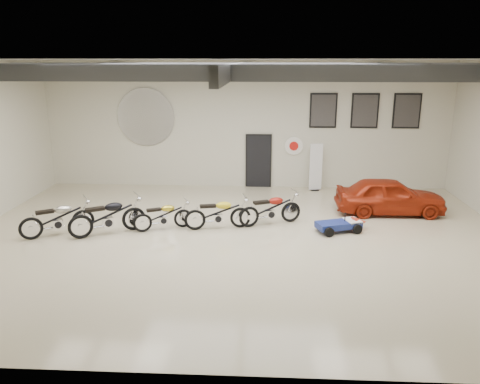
# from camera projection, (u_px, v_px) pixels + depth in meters

# --- Properties ---
(floor) EXTENTS (16.00, 12.00, 0.01)m
(floor) POSITION_uv_depth(u_px,v_px,m) (238.00, 240.00, 13.43)
(floor) COLOR #B9AB8D
(floor) RESTS_ON ground
(ceiling) EXTENTS (16.00, 12.00, 0.01)m
(ceiling) POSITION_uv_depth(u_px,v_px,m) (238.00, 60.00, 12.08)
(ceiling) COLOR slate
(ceiling) RESTS_ON back_wall
(back_wall) EXTENTS (16.00, 0.02, 5.00)m
(back_wall) POSITION_uv_depth(u_px,v_px,m) (246.00, 125.00, 18.52)
(back_wall) COLOR beige
(back_wall) RESTS_ON floor
(ceiling_beams) EXTENTS (15.80, 11.80, 0.32)m
(ceiling_beams) POSITION_uv_depth(u_px,v_px,m) (238.00, 69.00, 12.14)
(ceiling_beams) COLOR #53555A
(ceiling_beams) RESTS_ON ceiling
(door) EXTENTS (0.92, 0.08, 2.10)m
(door) POSITION_uv_depth(u_px,v_px,m) (258.00, 161.00, 18.84)
(door) COLOR black
(door) RESTS_ON back_wall
(logo_plaque) EXTENTS (2.30, 0.06, 1.16)m
(logo_plaque) POSITION_uv_depth(u_px,v_px,m) (146.00, 117.00, 18.59)
(logo_plaque) COLOR silver
(logo_plaque) RESTS_ON back_wall
(poster_left) EXTENTS (1.05, 0.08, 1.35)m
(poster_left) POSITION_uv_depth(u_px,v_px,m) (323.00, 111.00, 18.17)
(poster_left) COLOR black
(poster_left) RESTS_ON back_wall
(poster_mid) EXTENTS (1.05, 0.08, 1.35)m
(poster_mid) POSITION_uv_depth(u_px,v_px,m) (365.00, 111.00, 18.09)
(poster_mid) COLOR black
(poster_mid) RESTS_ON back_wall
(poster_right) EXTENTS (1.05, 0.08, 1.35)m
(poster_right) POSITION_uv_depth(u_px,v_px,m) (407.00, 111.00, 18.01)
(poster_right) COLOR black
(poster_right) RESTS_ON back_wall
(oil_sign) EXTENTS (0.72, 0.10, 0.72)m
(oil_sign) POSITION_uv_depth(u_px,v_px,m) (294.00, 146.00, 18.60)
(oil_sign) COLOR white
(oil_sign) RESTS_ON back_wall
(banner_stand) EXTENTS (0.54, 0.32, 1.88)m
(banner_stand) POSITION_uv_depth(u_px,v_px,m) (316.00, 167.00, 18.33)
(banner_stand) COLOR white
(banner_stand) RESTS_ON floor
(motorcycle_silver) EXTENTS (2.10, 1.63, 1.08)m
(motorcycle_silver) POSITION_uv_depth(u_px,v_px,m) (57.00, 218.00, 13.66)
(motorcycle_silver) COLOR silver
(motorcycle_silver) RESTS_ON floor
(motorcycle_black) EXTENTS (2.26, 1.70, 1.15)m
(motorcycle_black) POSITION_uv_depth(u_px,v_px,m) (107.00, 216.00, 13.74)
(motorcycle_black) COLOR silver
(motorcycle_black) RESTS_ON floor
(motorcycle_gold) EXTENTS (1.84, 1.20, 0.92)m
(motorcycle_gold) POSITION_uv_depth(u_px,v_px,m) (163.00, 215.00, 14.15)
(motorcycle_gold) COLOR silver
(motorcycle_gold) RESTS_ON floor
(motorcycle_yellow) EXTENTS (2.08, 1.03, 1.04)m
(motorcycle_yellow) POSITION_uv_depth(u_px,v_px,m) (218.00, 213.00, 14.20)
(motorcycle_yellow) COLOR silver
(motorcycle_yellow) RESTS_ON floor
(motorcycle_red) EXTENTS (2.11, 1.35, 1.05)m
(motorcycle_red) POSITION_uv_depth(u_px,v_px,m) (270.00, 208.00, 14.59)
(motorcycle_red) COLOR silver
(motorcycle_red) RESTS_ON floor
(go_kart) EXTENTS (1.79, 1.23, 0.59)m
(go_kart) POSITION_uv_depth(u_px,v_px,m) (343.00, 222.00, 14.05)
(go_kart) COLOR navy
(go_kart) RESTS_ON floor
(vintage_car) EXTENTS (1.47, 3.58, 1.22)m
(vintage_car) POSITION_uv_depth(u_px,v_px,m) (390.00, 196.00, 15.64)
(vintage_car) COLOR #9C250E
(vintage_car) RESTS_ON floor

